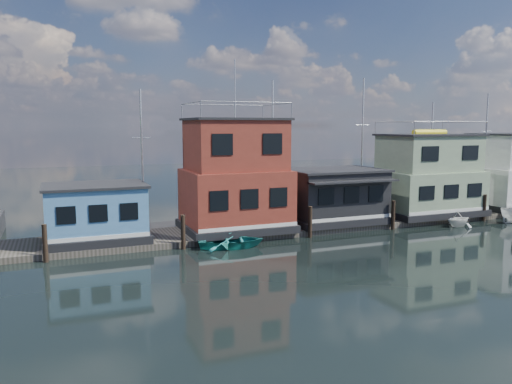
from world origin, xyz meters
name	(u,v)px	position (x,y,z in m)	size (l,w,h in m)	color
ground	(451,265)	(0.00, 0.00, 0.00)	(160.00, 160.00, 0.00)	black
dock	(338,223)	(0.00, 12.00, 0.20)	(48.00, 5.00, 0.40)	#595147
houseboat_blue	(96,213)	(-18.00, 12.00, 2.21)	(6.40, 4.90, 3.66)	black
houseboat_red	(235,178)	(-8.50, 12.00, 4.10)	(7.40, 5.90, 11.86)	black
houseboat_dark	(334,195)	(-0.50, 11.98, 2.42)	(7.40, 6.10, 4.06)	black
houseboat_green	(428,176)	(8.50, 12.00, 3.55)	(8.40, 5.90, 7.03)	black
pilings	(355,218)	(-0.33, 9.20, 1.10)	(42.28, 0.28, 2.20)	#2D2116
background_masts	(350,150)	(4.76, 18.00, 5.55)	(36.40, 0.16, 12.00)	silver
dinghy_teal	(231,241)	(-10.08, 8.46, 0.44)	(3.00, 4.20, 0.87)	teal
dinghy_white	(459,219)	(8.43, 8.24, 0.62)	(2.04, 2.36, 1.25)	white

